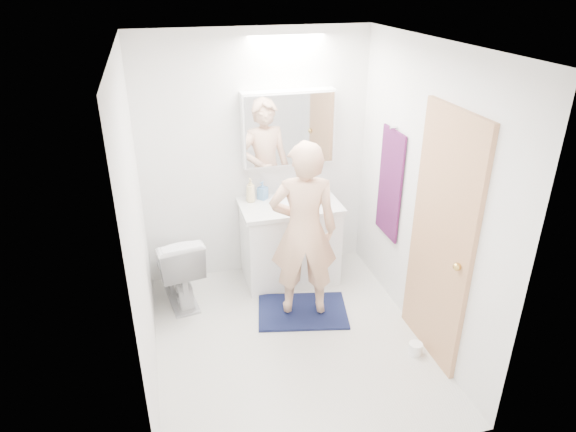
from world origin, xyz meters
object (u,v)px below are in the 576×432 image
object	(u,v)px
toilet_paper_roll	(415,349)
toilet	(178,267)
person	(304,231)
soap_bottle_b	(263,190)
toothbrush_cup	(312,190)
vanity_cabinet	(290,243)
soap_bottle_a	(251,190)
medicine_cabinet	(288,128)

from	to	relation	value
toilet_paper_roll	toilet	bearing A→B (deg)	144.71
person	soap_bottle_b	bearing A→B (deg)	-65.05
toothbrush_cup	soap_bottle_b	bearing A→B (deg)	177.67
toilet	soap_bottle_b	world-z (taller)	soap_bottle_b
toilet	person	distance (m)	1.27
toilet	person	world-z (taller)	person
vanity_cabinet	soap_bottle_a	size ratio (longest dim) A/B	3.83
toilet	person	size ratio (longest dim) A/B	0.46
medicine_cabinet	soap_bottle_a	distance (m)	0.69
toothbrush_cup	toilet_paper_roll	distance (m)	1.80
soap_bottle_a	soap_bottle_b	bearing A→B (deg)	13.65
soap_bottle_b	toothbrush_cup	size ratio (longest dim) A/B	1.86
soap_bottle_a	toothbrush_cup	xyz separation A→B (m)	(0.61, 0.01, -0.07)
medicine_cabinet	person	bearing A→B (deg)	-95.95
soap_bottle_b	toothbrush_cup	world-z (taller)	soap_bottle_b
soap_bottle_a	toilet_paper_roll	world-z (taller)	soap_bottle_a
toilet	soap_bottle_b	size ratio (longest dim) A/B	4.00
vanity_cabinet	toothbrush_cup	world-z (taller)	toothbrush_cup
vanity_cabinet	toilet	xyz separation A→B (m)	(-1.11, -0.11, -0.03)
toilet	toilet_paper_roll	bearing A→B (deg)	136.23
toothbrush_cup	toilet_paper_roll	bearing A→B (deg)	-74.77
medicine_cabinet	soap_bottle_b	size ratio (longest dim) A/B	4.87
toilet_paper_roll	medicine_cabinet	bearing A→B (deg)	112.07
medicine_cabinet	toothbrush_cup	size ratio (longest dim) A/B	9.07
soap_bottle_b	toilet_paper_roll	world-z (taller)	soap_bottle_b
toothbrush_cup	medicine_cabinet	bearing A→B (deg)	167.51
medicine_cabinet	toilet_paper_roll	size ratio (longest dim) A/B	8.00
person	toothbrush_cup	bearing A→B (deg)	-99.84
medicine_cabinet	person	world-z (taller)	medicine_cabinet
toilet	medicine_cabinet	bearing A→B (deg)	-172.64
person	toilet_paper_roll	distance (m)	1.33
soap_bottle_b	person	bearing A→B (deg)	-77.19
soap_bottle_a	medicine_cabinet	bearing A→B (deg)	8.76
soap_bottle_b	toilet	bearing A→B (deg)	-161.47
soap_bottle_a	soap_bottle_b	size ratio (longest dim) A/B	1.30
vanity_cabinet	soap_bottle_a	distance (m)	0.67
toilet_paper_roll	person	bearing A→B (deg)	133.47
person	toothbrush_cup	world-z (taller)	person
toilet_paper_roll	toothbrush_cup	bearing A→B (deg)	105.23
medicine_cabinet	soap_bottle_a	bearing A→B (deg)	-171.24
soap_bottle_a	person	bearing A→B (deg)	-68.27
vanity_cabinet	toilet_paper_roll	xyz separation A→B (m)	(0.69, -1.38, -0.34)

